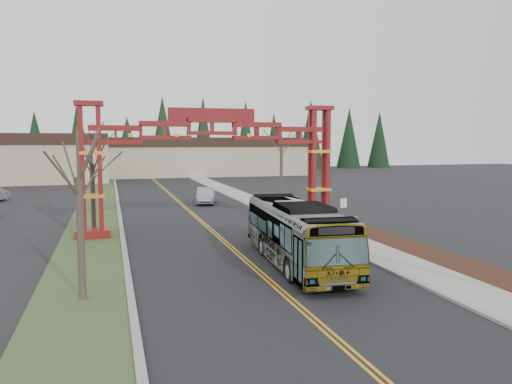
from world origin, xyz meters
name	(u,v)px	position (x,y,z in m)	size (l,w,h in m)	color
ground	(313,320)	(0.00, 0.00, 0.00)	(200.00, 200.00, 0.00)	black
road	(196,217)	(0.00, 25.00, 0.01)	(12.00, 110.00, 0.02)	black
lane_line_left	(195,217)	(-0.12, 25.00, 0.03)	(0.12, 100.00, 0.01)	#C98D17
lane_line_right	(198,217)	(0.12, 25.00, 0.03)	(0.12, 100.00, 0.01)	#C98D17
curb_right	(266,213)	(6.15, 25.00, 0.07)	(0.30, 110.00, 0.15)	gray
sidewalk_right	(282,213)	(7.60, 25.00, 0.08)	(2.60, 110.00, 0.14)	gray
landscape_strip	(404,245)	(10.20, 10.00, 0.06)	(2.60, 50.00, 0.12)	black
grass_median	(96,221)	(-8.00, 25.00, 0.04)	(4.00, 110.00, 0.08)	#3B4E27
curb_left	(120,220)	(-6.15, 25.00, 0.07)	(0.30, 110.00, 0.15)	gray
gateway_arch	(212,146)	(0.00, 18.00, 5.98)	(18.20, 1.60, 8.90)	#61110C
retail_building_east	(200,156)	(10.00, 79.95, 3.51)	(38.00, 20.30, 7.00)	tan
conifer_treeline	(144,140)	(0.25, 92.00, 6.49)	(116.10, 5.60, 13.00)	black
transit_bus	(296,233)	(2.30, 7.69, 1.63)	(2.74, 11.71, 3.26)	#989A9F
silver_sedan	(206,196)	(2.48, 33.94, 0.81)	(1.71, 4.91, 1.62)	#A5A8AD
bare_tree_median_near	(79,178)	(-8.00, 4.65, 4.92)	(2.95, 2.95, 6.89)	#382D26
bare_tree_median_mid	(92,164)	(-8.00, 20.01, 4.79)	(3.06, 3.06, 6.83)	#382D26
bare_tree_median_far	(98,140)	(-8.00, 41.77, 6.51)	(3.38, 3.38, 8.80)	#382D26
bare_tree_right_far	(281,147)	(10.00, 32.16, 5.78)	(3.21, 3.21, 7.94)	#382D26
street_sign	(343,208)	(8.75, 15.36, 1.71)	(0.53, 0.19, 2.38)	#3F3F44
barrel_south	(354,225)	(9.39, 15.05, 0.54)	(0.59, 0.59, 1.09)	orange
barrel_mid	(320,215)	(9.19, 20.36, 0.49)	(0.53, 0.53, 0.99)	orange
barrel_north	(319,212)	(9.84, 21.99, 0.48)	(0.52, 0.52, 0.97)	orange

